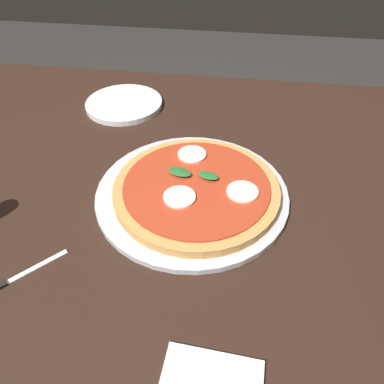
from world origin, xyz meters
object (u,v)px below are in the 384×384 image
Objects in this scene: dining_table at (144,214)px; plate_white at (124,104)px; pizza at (197,189)px; serving_tray at (192,193)px; knife at (3,284)px.

plate_white is (-0.12, 0.32, 0.09)m from dining_table.
plate_white is (-0.24, 0.33, -0.02)m from pizza.
pizza is 1.58× the size of plate_white.
serving_tray is (0.11, -0.01, 0.08)m from dining_table.
dining_table is at bearing -68.57° from plate_white.
knife reaches higher than dining_table.
dining_table is 7.73× the size of plate_white.
dining_table is 4.18× the size of serving_tray.
plate_white is at bearing 126.11° from pizza.
serving_tray is at bearing -5.10° from dining_table.
pizza is 0.37m from knife.
knife is at bearing -138.42° from pizza.
plate_white is at bearing 111.43° from dining_table.
pizza is at bearing -53.89° from plate_white.
dining_table is at bearing 174.90° from serving_tray.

